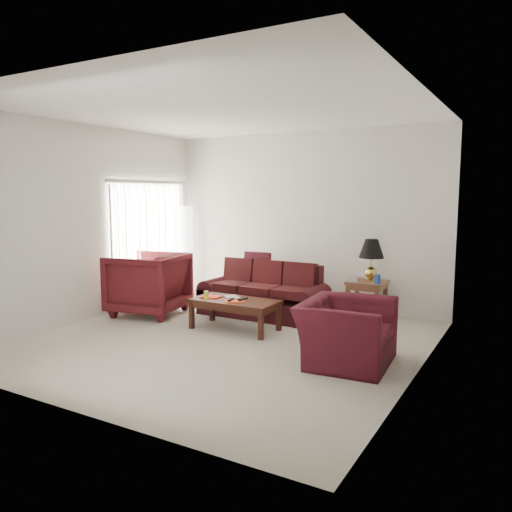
% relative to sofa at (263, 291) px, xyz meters
% --- Properties ---
extents(floor, '(5.00, 5.00, 0.00)m').
position_rel_sofa_xyz_m(floor, '(0.21, -1.44, -0.41)').
color(floor, '#BCB4A0').
rests_on(floor, ground).
extents(blinds, '(0.10, 2.00, 2.16)m').
position_rel_sofa_xyz_m(blinds, '(-2.21, -0.14, 0.67)').
color(blinds, silver).
rests_on(blinds, ground).
extents(sofa, '(2.07, 1.00, 0.83)m').
position_rel_sofa_xyz_m(sofa, '(0.00, 0.00, 0.00)').
color(sofa, black).
rests_on(sofa, ground).
extents(throw_pillow, '(0.49, 0.27, 0.48)m').
position_rel_sofa_xyz_m(throw_pillow, '(-0.50, 0.69, 0.29)').
color(throw_pillow, black).
rests_on(throw_pillow, sofa).
extents(end_table, '(0.57, 0.57, 0.61)m').
position_rel_sofa_xyz_m(end_table, '(1.50, 0.62, -0.11)').
color(end_table, '#4A2319').
rests_on(end_table, ground).
extents(table_lamp, '(0.45, 0.45, 0.65)m').
position_rel_sofa_xyz_m(table_lamp, '(1.54, 0.67, 0.52)').
color(table_lamp, gold).
rests_on(table_lamp, end_table).
extents(clock, '(0.13, 0.07, 0.13)m').
position_rel_sofa_xyz_m(clock, '(1.33, 0.45, 0.26)').
color(clock, silver).
rests_on(clock, end_table).
extents(blue_canister, '(0.09, 0.09, 0.14)m').
position_rel_sofa_xyz_m(blue_canister, '(1.71, 0.46, 0.26)').
color(blue_canister, '#1841A0').
rests_on(blue_canister, end_table).
extents(picture_frame, '(0.14, 0.17, 0.05)m').
position_rel_sofa_xyz_m(picture_frame, '(1.38, 0.75, 0.27)').
color(picture_frame, white).
rests_on(picture_frame, end_table).
extents(floor_lamp, '(0.34, 0.34, 1.74)m').
position_rel_sofa_xyz_m(floor_lamp, '(-2.10, 0.76, 0.46)').
color(floor_lamp, white).
rests_on(floor_lamp, ground).
extents(armchair_left, '(1.30, 1.28, 1.01)m').
position_rel_sofa_xyz_m(armchair_left, '(-1.69, -0.80, 0.09)').
color(armchair_left, '#461014').
rests_on(armchair_left, ground).
extents(armchair_right, '(1.06, 1.19, 0.73)m').
position_rel_sofa_xyz_m(armchair_right, '(1.91, -1.47, -0.05)').
color(armchair_right, '#3A0D16').
rests_on(armchair_right, ground).
extents(coffee_table, '(1.31, 0.74, 0.44)m').
position_rel_sofa_xyz_m(coffee_table, '(0.03, -0.90, -0.19)').
color(coffee_table, black).
rests_on(coffee_table, ground).
extents(magazine_red, '(0.30, 0.24, 0.02)m').
position_rel_sofa_xyz_m(magazine_red, '(-0.36, -0.94, 0.03)').
color(magazine_red, red).
rests_on(magazine_red, coffee_table).
extents(magazine_white, '(0.31, 0.29, 0.01)m').
position_rel_sofa_xyz_m(magazine_white, '(-0.07, -0.80, 0.03)').
color(magazine_white, silver).
rests_on(magazine_white, coffee_table).
extents(magazine_orange, '(0.35, 0.34, 0.02)m').
position_rel_sofa_xyz_m(magazine_orange, '(0.10, -1.01, 0.03)').
color(magazine_orange, '#EE511C').
rests_on(magazine_orange, coffee_table).
extents(remote_a, '(0.09, 0.17, 0.02)m').
position_rel_sofa_xyz_m(remote_a, '(0.05, -1.03, 0.05)').
color(remote_a, black).
rests_on(remote_a, coffee_table).
extents(remote_b, '(0.07, 0.19, 0.02)m').
position_rel_sofa_xyz_m(remote_b, '(0.18, -0.91, 0.06)').
color(remote_b, black).
rests_on(remote_b, coffee_table).
extents(yellow_glass, '(0.09, 0.09, 0.12)m').
position_rel_sofa_xyz_m(yellow_glass, '(-0.35, -1.06, 0.09)').
color(yellow_glass, yellow).
rests_on(yellow_glass, coffee_table).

